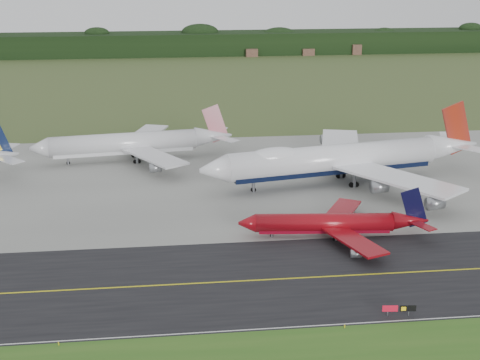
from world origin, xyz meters
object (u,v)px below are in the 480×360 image
jet_red_737 (335,223)px  jet_star_tail (134,143)px  taxiway_sign (399,309)px  jet_ba_747 (342,158)px

jet_red_737 → jet_star_tail: bearing=125.5°
jet_star_tail → taxiway_sign: size_ratio=10.48×
jet_red_737 → taxiway_sign: bearing=-85.7°
jet_ba_747 → jet_star_tail: size_ratio=1.34×
taxiway_sign → jet_ba_747: bearing=83.2°
jet_ba_747 → taxiway_sign: (-7.44, -62.38, -4.98)m
jet_star_tail → jet_red_737: bearing=-54.5°
jet_star_tail → taxiway_sign: 97.19m
jet_ba_747 → taxiway_sign: jet_ba_747 is taller
jet_red_737 → jet_star_tail: (-40.29, 56.50, 1.95)m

